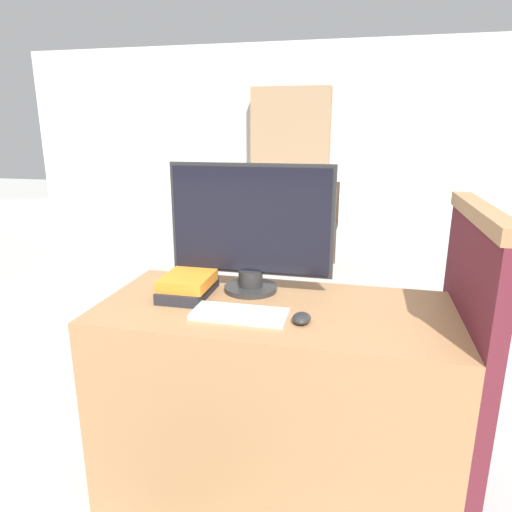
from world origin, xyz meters
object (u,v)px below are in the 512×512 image
keyboard (240,314)px  far_chair (316,219)px  mouse (302,318)px  book_stack (188,286)px  monitor (251,229)px

keyboard → far_chair: far_chair is taller
mouse → book_stack: size_ratio=0.33×
book_stack → mouse: bearing=-18.5°
monitor → far_chair: (-0.03, 2.98, -0.53)m
far_chair → keyboard: bearing=-35.7°
book_stack → far_chair: bearing=86.4°
book_stack → far_chair: far_chair is taller
keyboard → book_stack: bearing=148.7°
far_chair → book_stack: bearing=-40.2°
book_stack → far_chair: (0.19, 3.09, -0.32)m
monitor → mouse: 0.43m
monitor → mouse: (0.24, -0.27, -0.24)m
mouse → far_chair: bearing=94.8°
keyboard → book_stack: book_stack is taller
keyboard → mouse: mouse is taller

